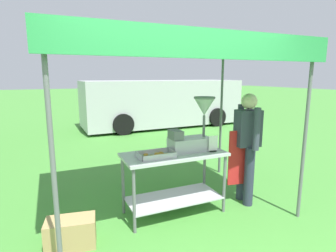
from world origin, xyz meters
TOP-DOWN VIEW (x-y plane):
  - ground_plane at (0.00, 6.00)m, footprint 70.00×70.00m
  - stall_canopy at (0.27, 1.43)m, footprint 3.14×2.04m
  - donut_cart at (0.27, 1.33)m, footprint 1.37×0.62m
  - donut_tray at (-0.01, 1.26)m, footprint 0.46×0.27m
  - donut_fryer at (0.58, 1.36)m, footprint 0.65×0.29m
  - menu_sign at (0.78, 1.19)m, footprint 0.13×0.05m
  - vendor at (1.36, 1.20)m, footprint 0.46×0.54m
  - supply_crate at (-1.08, 1.11)m, footprint 0.57×0.37m
  - van_silver at (2.67, 7.49)m, footprint 5.83×2.20m

SIDE VIEW (x-z plane):
  - ground_plane at x=0.00m, z-range 0.00..0.00m
  - supply_crate at x=-1.08m, z-range 0.00..0.32m
  - donut_cart at x=0.27m, z-range 0.18..1.03m
  - donut_tray at x=-0.01m, z-range 0.83..0.90m
  - van_silver at x=2.67m, z-range 0.03..1.72m
  - vendor at x=1.36m, z-range 0.10..1.71m
  - menu_sign at x=0.78m, z-range 0.83..1.05m
  - donut_fryer at x=0.58m, z-range 0.78..1.50m
  - stall_canopy at x=0.27m, z-range 1.06..3.35m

